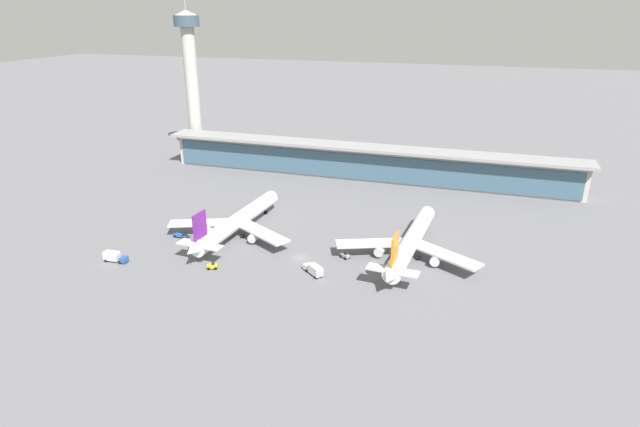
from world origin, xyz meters
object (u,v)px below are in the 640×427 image
service_truck_under_wing_blue (181,235)px  service_truck_on_taxiway_yellow (212,266)px  control_tower (191,74)px  airliner_left_stand (237,222)px  service_truck_by_tail_white (314,269)px  service_truck_near_nose_grey (345,256)px  airliner_centre_stand (411,242)px  service_truck_mid_apron_blue (114,256)px

service_truck_under_wing_blue → service_truck_on_taxiway_yellow: 26.53m
control_tower → service_truck_on_taxiway_yellow: bearing=-58.2°
service_truck_under_wing_blue → control_tower: control_tower is taller
airliner_left_stand → service_truck_by_tail_white: size_ratio=8.13×
airliner_left_stand → service_truck_near_nose_grey: airliner_left_stand is taller
airliner_left_stand → service_truck_by_tail_white: (33.16, -18.69, -3.16)m
service_truck_near_nose_grey → service_truck_on_taxiway_yellow: same height
service_truck_under_wing_blue → service_truck_by_tail_white: bearing=-12.5°
service_truck_under_wing_blue → airliner_centre_stand: bearing=6.9°
airliner_left_stand → control_tower: 111.52m
airliner_centre_stand → service_truck_under_wing_blue: airliner_centre_stand is taller
control_tower → service_truck_under_wing_blue: bearing=-63.1°
service_truck_mid_apron_blue → service_truck_by_tail_white: (59.37, 10.40, 0.00)m
service_truck_by_tail_white → control_tower: control_tower is taller
service_truck_by_tail_white → control_tower: (-96.64, 103.05, 39.10)m
airliner_left_stand → service_truck_mid_apron_blue: size_ratio=7.85×
control_tower → service_truck_mid_apron_blue: bearing=-71.8°
service_truck_by_tail_white → airliner_left_stand: bearing=150.6°
service_truck_on_taxiway_yellow → airliner_left_stand: bearing=99.2°
service_truck_by_tail_white → control_tower: bearing=133.2°
service_truck_under_wing_blue → service_truck_by_tail_white: size_ratio=0.97×
airliner_centre_stand → control_tower: (-120.81, 83.01, 35.93)m
airliner_left_stand → service_truck_by_tail_white: 38.19m
service_truck_on_taxiway_yellow → service_truck_under_wing_blue: bearing=141.1°
airliner_centre_stand → service_truck_by_tail_white: 31.56m
airliner_centre_stand → service_truck_under_wing_blue: 74.71m
airliner_centre_stand → airliner_left_stand: bearing=-178.7°
service_truck_mid_apron_blue → service_truck_by_tail_white: size_ratio=1.04×
service_truck_under_wing_blue → service_truck_on_taxiway_yellow: (20.65, -16.65, 0.07)m
airliner_left_stand → airliner_centre_stand: 57.35m
service_truck_by_tail_white → service_truck_under_wing_blue: bearing=167.5°
service_truck_under_wing_blue → airliner_left_stand: bearing=24.6°
service_truck_on_taxiway_yellow → service_truck_mid_apron_blue: bearing=-171.0°
airliner_left_stand → control_tower: size_ratio=0.77×
service_truck_on_taxiway_yellow → control_tower: bearing=121.8°
service_truck_mid_apron_blue → service_truck_on_taxiway_yellow: bearing=9.0°
airliner_left_stand → service_truck_mid_apron_blue: (-26.21, -29.09, -3.16)m
control_tower → service_truck_by_tail_white: bearing=-46.8°
airliner_centre_stand → service_truck_under_wing_blue: size_ratio=8.38×
service_truck_under_wing_blue → service_truck_on_taxiway_yellow: service_truck_under_wing_blue is taller
service_truck_mid_apron_blue → service_truck_on_taxiway_yellow: size_ratio=2.25×
airliner_left_stand → control_tower: (-63.48, 84.36, 35.93)m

